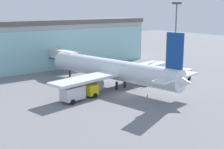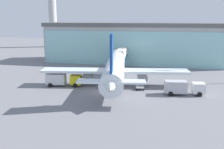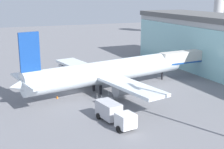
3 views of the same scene
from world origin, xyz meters
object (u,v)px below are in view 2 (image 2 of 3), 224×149
(baggage_cart, at_px, (140,87))
(safety_cone_wingtip, at_px, (178,88))
(jet_bridge, at_px, (123,53))
(control_tower, at_px, (52,4))
(safety_cone_nose, at_px, (107,96))
(fuel_truck, at_px, (183,87))
(airplane, at_px, (115,68))
(catering_truck, at_px, (62,79))

(baggage_cart, height_order, safety_cone_wingtip, baggage_cart)
(jet_bridge, bearing_deg, baggage_cart, -164.18)
(jet_bridge, distance_m, safety_cone_wingtip, 26.03)
(control_tower, relative_size, safety_cone_nose, 62.35)
(jet_bridge, distance_m, fuel_truck, 29.52)
(safety_cone_nose, bearing_deg, fuel_truck, 21.24)
(airplane, xyz_separation_m, fuel_truck, (14.28, -4.28, -2.09))
(safety_cone_wingtip, bearing_deg, fuel_truck, -77.40)
(baggage_cart, distance_m, safety_cone_nose, 8.47)
(control_tower, distance_m, safety_cone_nose, 91.66)
(safety_cone_wingtip, bearing_deg, control_tower, 133.53)
(fuel_truck, height_order, safety_cone_nose, fuel_truck)
(jet_bridge, distance_m, catering_truck, 25.30)
(control_tower, height_order, airplane, control_tower)
(control_tower, height_order, baggage_cart, control_tower)
(jet_bridge, relative_size, control_tower, 0.40)
(jet_bridge, distance_m, baggage_cart, 24.02)
(jet_bridge, relative_size, safety_cone_wingtip, 25.07)
(fuel_truck, distance_m, safety_cone_nose, 14.25)
(jet_bridge, distance_m, control_tower, 66.42)
(catering_truck, relative_size, baggage_cart, 2.47)
(control_tower, relative_size, safety_cone_wingtip, 62.35)
(jet_bridge, bearing_deg, airplane, -177.46)
(fuel_truck, bearing_deg, airplane, 152.33)
(baggage_cart, bearing_deg, control_tower, 26.29)
(airplane, bearing_deg, safety_cone_nose, 173.95)
(jet_bridge, height_order, control_tower, control_tower)
(jet_bridge, bearing_deg, control_tower, 39.85)
(jet_bridge, xyz_separation_m, catering_truck, (-7.56, -23.98, -2.85))
(catering_truck, bearing_deg, baggage_cart, -6.25)
(catering_truck, distance_m, safety_cone_wingtip, 24.09)
(control_tower, bearing_deg, safety_cone_nose, -56.28)
(safety_cone_wingtip, bearing_deg, jet_bridge, 128.98)
(baggage_cart, xyz_separation_m, safety_cone_wingtip, (7.56, 2.10, -0.23))
(fuel_truck, bearing_deg, catering_truck, 169.12)
(jet_bridge, xyz_separation_m, safety_cone_nose, (3.82, -29.07, -4.04))
(baggage_cart, xyz_separation_m, safety_cone_nose, (-4.79, -6.98, -0.23))
(jet_bridge, xyz_separation_m, safety_cone_wingtip, (16.18, -19.99, -4.04))
(fuel_truck, bearing_deg, safety_cone_wingtip, 91.62)
(airplane, relative_size, safety_cone_nose, 65.01)
(jet_bridge, relative_size, catering_truck, 1.81)
(control_tower, xyz_separation_m, safety_cone_nose, (49.59, -74.30, -20.52))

